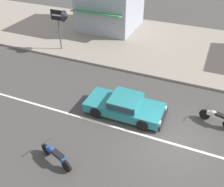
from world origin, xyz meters
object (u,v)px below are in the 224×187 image
sedan_teal_1 (125,105)px  motorcycle_0 (55,155)px  motorcycle_1 (217,117)px  arrow_signboard (64,18)px

sedan_teal_1 → motorcycle_0: bearing=-110.3°
sedan_teal_1 → motorcycle_1: (4.53, 1.05, -0.11)m
sedan_teal_1 → arrow_signboard: bearing=142.0°
motorcycle_0 → arrow_signboard: (-5.12, 9.48, 2.26)m
motorcycle_1 → motorcycle_0: bearing=-139.0°
arrow_signboard → sedan_teal_1: bearing=-38.0°
arrow_signboard → motorcycle_0: bearing=-61.6°
motorcycle_0 → motorcycle_1: same height
motorcycle_0 → arrow_signboard: bearing=118.4°
sedan_teal_1 → motorcycle_0: 4.53m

